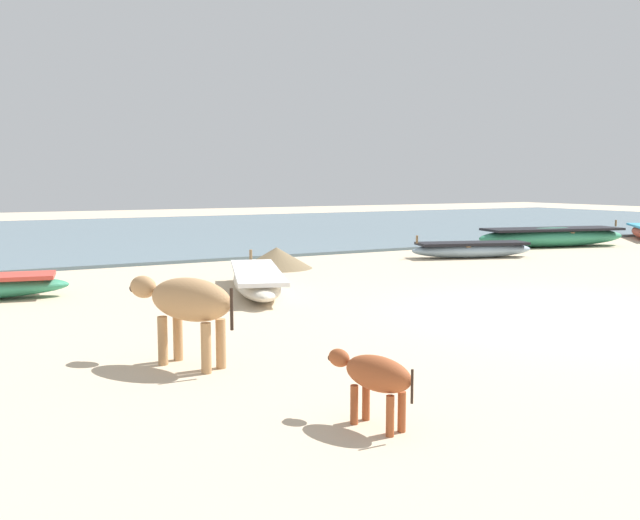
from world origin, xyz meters
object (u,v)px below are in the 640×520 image
Objects in this scene: cow_adult_tan at (187,303)px; calf_near_rust at (375,376)px; fishing_boat_5 at (257,280)px; fishing_boat_6 at (552,236)px; fishing_boat_0 at (472,249)px.

cow_adult_tan is 1.55× the size of calf_near_rust.
calf_near_rust is (-1.89, -6.64, 0.20)m from fishing_boat_5.
calf_near_rust is at bearing 167.42° from cow_adult_tan.
fishing_boat_6 is (11.26, 3.55, 0.09)m from fishing_boat_5.
fishing_boat_5 is 6.91m from calf_near_rust.
calf_near_rust is at bearing -176.17° from fishing_boat_5.
fishing_boat_6 reaches higher than calf_near_rust.
fishing_boat_6 is at bearing -147.20° from fishing_boat_0.
cow_adult_tan is at bearing -137.33° from fishing_boat_6.
fishing_boat_6 is at bearing -89.86° from cow_adult_tan.
cow_adult_tan is (-13.88, -7.68, 0.38)m from fishing_boat_6.
fishing_boat_5 is at bearing -31.04° from calf_near_rust.
cow_adult_tan is at bearing 167.32° from fishing_boat_5.
fishing_boat_6 reaches higher than fishing_boat_0.
fishing_boat_6 is at bearing -52.81° from fishing_boat_5.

